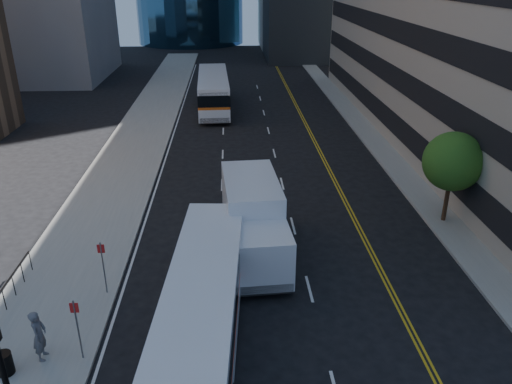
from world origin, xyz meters
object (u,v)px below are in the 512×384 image
bus_front (204,303)px  bus_rear (213,91)px  box_truck (254,220)px  trash_can (5,364)px  street_tree (453,162)px  pedestrian (39,335)px

bus_front → bus_rear: size_ratio=0.88×
box_truck → trash_can: (-9.02, -7.71, -1.35)m
bus_rear → box_truck: box_truck is taller
street_tree → bus_front: size_ratio=0.43×
street_tree → box_truck: 11.35m
bus_rear → trash_can: 37.05m
bus_front → bus_rear: (-0.49, 34.81, 0.24)m
trash_can → bus_front: bearing=13.7°
bus_rear → box_truck: size_ratio=1.72×
bus_front → trash_can: 7.14m
bus_front → bus_rear: 34.82m
box_truck → pedestrian: (-7.99, -6.99, -0.78)m
bus_rear → pedestrian: size_ratio=6.69×
box_truck → pedestrian: box_truck is taller
bus_rear → trash_can: (-6.36, -36.48, -1.30)m
box_truck → trash_can: box_truck is taller
pedestrian → trash_can: bearing=122.2°
box_truck → trash_can: 11.94m
street_tree → box_truck: bearing=-164.9°
bus_rear → trash_can: bus_rear is taller
pedestrian → bus_rear: bearing=-11.1°
bus_rear → box_truck: (2.66, -28.77, 0.05)m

